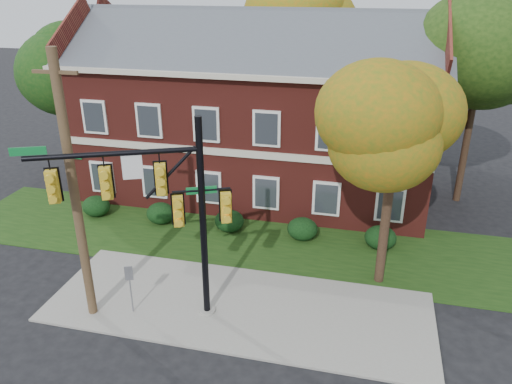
% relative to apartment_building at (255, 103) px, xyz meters
% --- Properties ---
extents(ground, '(120.00, 120.00, 0.00)m').
position_rel_apartment_building_xyz_m(ground, '(2.00, -11.95, -4.99)').
color(ground, black).
rests_on(ground, ground).
extents(sidewalk, '(14.00, 5.00, 0.08)m').
position_rel_apartment_building_xyz_m(sidewalk, '(2.00, -10.95, -4.95)').
color(sidewalk, gray).
rests_on(sidewalk, ground).
extents(grass_strip, '(30.00, 6.00, 0.04)m').
position_rel_apartment_building_xyz_m(grass_strip, '(2.00, -5.95, -4.97)').
color(grass_strip, '#193811').
rests_on(grass_strip, ground).
extents(apartment_building, '(18.80, 8.80, 9.74)m').
position_rel_apartment_building_xyz_m(apartment_building, '(0.00, 0.00, 0.00)').
color(apartment_building, maroon).
rests_on(apartment_building, ground).
extents(hedge_far_left, '(1.40, 1.26, 1.05)m').
position_rel_apartment_building_xyz_m(hedge_far_left, '(-7.00, -5.25, -4.46)').
color(hedge_far_left, black).
rests_on(hedge_far_left, ground).
extents(hedge_left, '(1.40, 1.26, 1.05)m').
position_rel_apartment_building_xyz_m(hedge_left, '(-3.50, -5.25, -4.46)').
color(hedge_left, black).
rests_on(hedge_left, ground).
extents(hedge_center, '(1.40, 1.26, 1.05)m').
position_rel_apartment_building_xyz_m(hedge_center, '(0.00, -5.25, -4.46)').
color(hedge_center, black).
rests_on(hedge_center, ground).
extents(hedge_right, '(1.40, 1.26, 1.05)m').
position_rel_apartment_building_xyz_m(hedge_right, '(3.50, -5.25, -4.46)').
color(hedge_right, black).
rests_on(hedge_right, ground).
extents(hedge_far_right, '(1.40, 1.26, 1.05)m').
position_rel_apartment_building_xyz_m(hedge_far_right, '(7.00, -5.25, -4.46)').
color(hedge_far_right, black).
rests_on(hedge_far_right, ground).
extents(tree_near_right, '(4.50, 4.25, 8.58)m').
position_rel_apartment_building_xyz_m(tree_near_right, '(7.22, -8.09, 1.68)').
color(tree_near_right, black).
rests_on(tree_near_right, ground).
extents(tree_left_rear, '(5.40, 5.10, 8.88)m').
position_rel_apartment_building_xyz_m(tree_left_rear, '(-9.73, -1.12, 1.69)').
color(tree_left_rear, black).
rests_on(tree_left_rear, ground).
extents(tree_right_rear, '(6.30, 5.95, 10.62)m').
position_rel_apartment_building_xyz_m(tree_right_rear, '(11.31, 0.86, 3.13)').
color(tree_right_rear, black).
rests_on(tree_right_rear, ground).
extents(tree_far_rear, '(6.84, 6.46, 11.52)m').
position_rel_apartment_building_xyz_m(tree_far_rear, '(1.34, 7.84, 3.86)').
color(tree_far_rear, black).
rests_on(tree_far_rear, ground).
extents(traffic_signal, '(6.07, 2.81, 7.32)m').
position_rel_apartment_building_xyz_m(traffic_signal, '(-0.20, -12.07, -0.45)').
color(traffic_signal, gray).
rests_on(traffic_signal, ground).
extents(utility_pole, '(1.46, 0.32, 9.37)m').
position_rel_apartment_building_xyz_m(utility_pole, '(-3.01, -12.50, -0.24)').
color(utility_pole, '#4E3C24').
rests_on(utility_pole, ground).
extents(sign_post, '(0.28, 0.14, 1.97)m').
position_rel_apartment_building_xyz_m(sign_post, '(-1.61, -12.14, -3.65)').
color(sign_post, slate).
rests_on(sign_post, ground).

